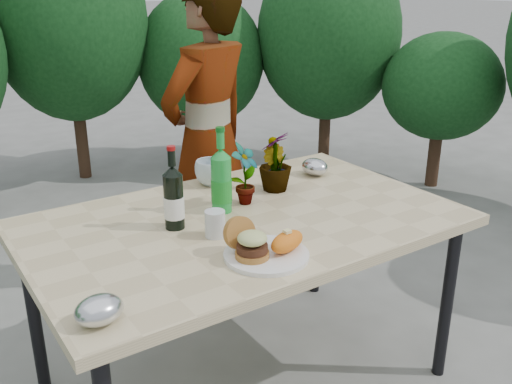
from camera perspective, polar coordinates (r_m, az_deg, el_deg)
ground at (r=2.55m, az=-1.06°, el=-18.31°), size 80.00×80.00×0.00m
patio_table at (r=2.18m, az=-1.17°, el=-4.00°), size 1.60×1.00×0.75m
shrub_hedge at (r=3.41m, az=-15.50°, el=12.21°), size 6.94×5.06×2.08m
dinner_plate at (r=1.86m, az=1.04°, el=-6.32°), size 0.28×0.28×0.01m
burger_stack at (r=1.82m, az=-0.71°, el=-5.05°), size 0.11×0.16×0.11m
sweet_potato at (r=1.87m, az=3.12°, el=-4.96°), size 0.17×0.12×0.06m
grilled_veg at (r=1.93m, az=-0.11°, el=-4.62°), size 0.08×0.05×0.03m
wine_bottle at (r=2.05m, az=-8.23°, el=-0.65°), size 0.07×0.07×0.31m
sparkling_water at (r=2.18m, az=-3.49°, el=1.07°), size 0.08×0.08×0.33m
plastic_cup at (r=1.99m, az=-4.11°, el=-3.19°), size 0.07×0.07×0.09m
seedling_left at (r=2.25m, az=-1.14°, el=1.79°), size 0.16×0.13×0.25m
seedling_mid at (r=2.40m, az=1.95°, el=2.37°), size 0.13×0.14×0.20m
seedling_right at (r=2.40m, az=1.96°, el=3.05°), size 0.19×0.19×0.25m
blue_bowl at (r=2.50m, az=-4.53°, el=1.96°), size 0.17×0.17×0.11m
foil_packet_left at (r=1.57m, az=-15.42°, el=-11.31°), size 0.14×0.12×0.08m
foil_packet_right at (r=2.63m, az=5.89°, el=2.52°), size 0.12×0.14×0.08m
person at (r=2.92m, az=-4.79°, el=5.04°), size 0.70×0.57×1.64m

